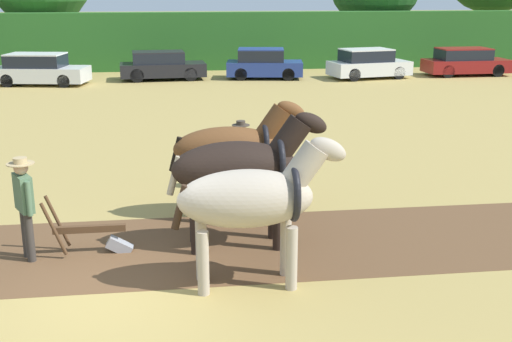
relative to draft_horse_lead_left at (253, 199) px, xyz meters
name	(u,v)px	position (x,y,z in m)	size (l,w,h in m)	color
ground_plane	(110,293)	(-2.21, -0.05, -1.41)	(240.00, 240.00, 0.00)	#A88E4C
hedgerow	(152,41)	(-2.21, 27.67, 0.18)	(58.33, 1.33, 3.17)	#286023
draft_horse_lead_left	(253,199)	(0.00, 0.00, 0.00)	(2.74, 0.95, 2.42)	#B2A38E
draft_horse_lead_right	(241,168)	(0.00, 1.58, 0.05)	(2.89, 1.00, 2.50)	black
draft_horse_trail_left	(233,149)	(-0.01, 3.16, 0.00)	(2.78, 0.91, 2.43)	brown
plow	(97,236)	(-2.56, 1.57, -1.10)	(1.50, 0.46, 1.13)	#4C331E
farmer_at_plow	(24,200)	(-3.69, 1.44, -0.34)	(0.45, 0.63, 1.80)	#38332D
farmer_beside_team	(241,150)	(0.34, 4.86, -0.47)	(0.41, 0.64, 1.62)	#4C4C4C
parked_car_center_left	(40,70)	(-7.43, 22.58, -0.70)	(4.58, 2.56, 1.49)	silver
parked_car_center	(162,66)	(-1.69, 23.62, -0.72)	(4.34, 2.07, 1.42)	black
parked_car_center_right	(263,64)	(3.46, 23.40, -0.68)	(4.03, 2.31, 1.52)	navy
parked_car_right	(368,64)	(8.78, 22.79, -0.69)	(4.32, 2.54, 1.50)	silver
parked_car_far_right	(465,62)	(14.21, 23.21, -0.71)	(4.46, 1.85, 1.44)	maroon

